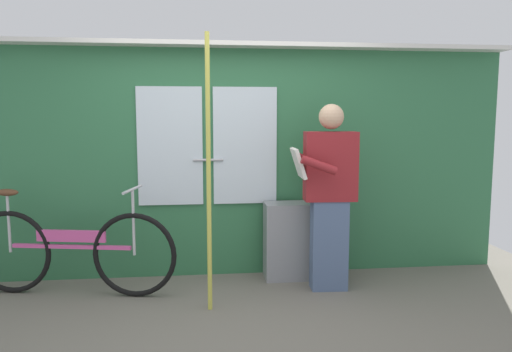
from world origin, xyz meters
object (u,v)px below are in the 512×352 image
at_px(trash_bin_by_wall, 287,241).
at_px(handrail_pole, 209,175).
at_px(bicycle_near_door, 71,251).
at_px(passenger_reading_newspaper, 329,193).

bearing_deg(trash_bin_by_wall, handrail_pole, -137.30).
distance_m(bicycle_near_door, handrail_pole, 1.43).
relative_size(bicycle_near_door, handrail_pole, 0.83).
height_order(bicycle_near_door, trash_bin_by_wall, bicycle_near_door).
xyz_separation_m(passenger_reading_newspaper, handrail_pole, (-1.05, -0.35, 0.22)).
bearing_deg(handrail_pole, trash_bin_by_wall, 42.70).
bearing_deg(passenger_reading_newspaper, bicycle_near_door, 0.07).
relative_size(passenger_reading_newspaper, handrail_pole, 0.76).
height_order(trash_bin_by_wall, handrail_pole, handrail_pole).
height_order(passenger_reading_newspaper, trash_bin_by_wall, passenger_reading_newspaper).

